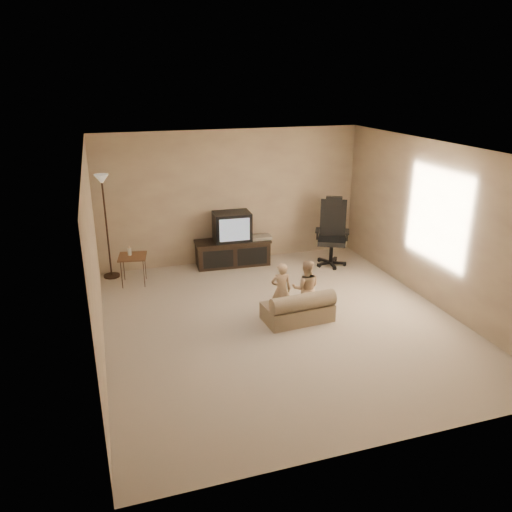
{
  "coord_description": "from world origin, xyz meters",
  "views": [
    {
      "loc": [
        -2.34,
        -6.14,
        3.41
      ],
      "look_at": [
        -0.2,
        0.6,
        0.84
      ],
      "focal_mm": 35.0,
      "sensor_mm": 36.0,
      "label": 1
    }
  ],
  "objects": [
    {
      "name": "room_shell",
      "position": [
        0.0,
        0.0,
        1.52
      ],
      "size": [
        5.5,
        5.5,
        5.5
      ],
      "color": "white",
      "rests_on": "floor"
    },
    {
      "name": "child_sofa",
      "position": [
        0.25,
        -0.07,
        0.2
      ],
      "size": [
        1.03,
        0.63,
        0.48
      ],
      "rotation": [
        0.0,
        0.0,
        0.07
      ],
      "color": "#998768",
      "rests_on": "floor"
    },
    {
      "name": "toddler_left",
      "position": [
        0.06,
        0.17,
        0.42
      ],
      "size": [
        0.34,
        0.27,
        0.85
      ],
      "primitive_type": "imported",
      "rotation": [
        0.0,
        0.0,
        2.99
      ],
      "color": "#DDB58A",
      "rests_on": "floor"
    },
    {
      "name": "toddler_right",
      "position": [
        0.42,
        0.1,
        0.43
      ],
      "size": [
        0.48,
        0.36,
        0.87
      ],
      "primitive_type": "imported",
      "rotation": [
        0.0,
        0.0,
        2.81
      ],
      "color": "#DDB58A",
      "rests_on": "floor"
    },
    {
      "name": "side_table",
      "position": [
        -1.94,
        2.11,
        0.49
      ],
      "size": [
        0.53,
        0.53,
        0.69
      ],
      "rotation": [
        0.0,
        0.0,
        -0.16
      ],
      "color": "brown",
      "rests_on": "floor"
    },
    {
      "name": "floor_lamp",
      "position": [
        -2.3,
        2.55,
        1.35
      ],
      "size": [
        0.29,
        0.29,
        1.85
      ],
      "color": "#301E15",
      "rests_on": "floor"
    },
    {
      "name": "floor",
      "position": [
        0.0,
        0.0,
        0.0
      ],
      "size": [
        5.5,
        5.5,
        0.0
      ],
      "primitive_type": "plane",
      "color": "#BEAE97",
      "rests_on": "ground"
    },
    {
      "name": "office_chair",
      "position": [
        1.74,
        1.96,
        0.46
      ],
      "size": [
        0.79,
        0.8,
        1.28
      ],
      "rotation": [
        0.0,
        0.0,
        -0.47
      ],
      "color": "black",
      "rests_on": "floor"
    },
    {
      "name": "tv_stand",
      "position": [
        -0.06,
        2.49,
        0.42
      ],
      "size": [
        1.45,
        0.6,
        1.02
      ],
      "rotation": [
        0.0,
        0.0,
        -0.06
      ],
      "color": "black",
      "rests_on": "floor"
    }
  ]
}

